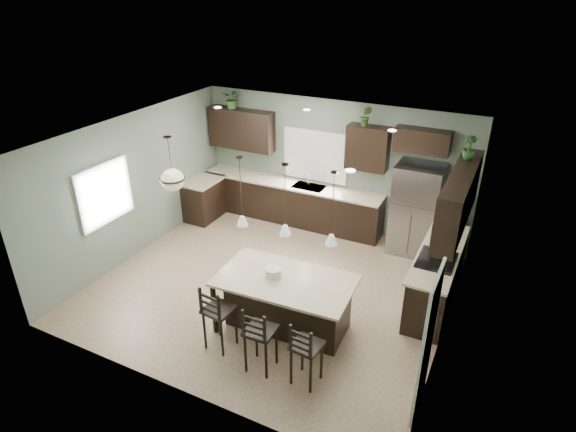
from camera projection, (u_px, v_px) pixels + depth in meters
The scene contains 33 objects.
ground at pixel (273, 285), 8.77m from camera, with size 6.00×6.00×0.00m, color #9E8466.
pantry_door at pixel (427, 344), 5.88m from camera, with size 0.04×0.82×2.04m, color white.
window_back at pixel (315, 156), 10.41m from camera, with size 1.35×0.02×1.00m, color white.
window_left at pixel (104, 194), 8.61m from camera, with size 0.02×1.10×1.00m, color white.
left_return_cabs at pixel (204, 200), 11.00m from camera, with size 0.60×0.90×0.90m, color black.
left_return_countertop at pixel (203, 181), 10.78m from camera, with size 0.66×0.96×0.04m, color beige.
back_lower_cabs at pixel (291, 203), 10.86m from camera, with size 4.20×0.60×0.90m, color black.
back_countertop at pixel (290, 184), 10.63m from camera, with size 4.20×0.66×0.04m, color beige.
sink_inset at pixel (309, 187), 10.45m from camera, with size 0.70×0.45×0.01m, color gray.
faucet at pixel (308, 181), 10.36m from camera, with size 0.02×0.02×0.28m, color silver.
back_upper_left at pixel (242, 129), 10.81m from camera, with size 1.55×0.34×0.90m, color black.
back_upper_right at pixel (368, 148), 9.63m from camera, with size 0.85×0.34×0.90m, color black.
fridge_header at pixel (422, 141), 9.08m from camera, with size 1.05×0.34×0.45m, color black.
right_lower_cabs at pixel (437, 277), 8.19m from camera, with size 0.60×2.35×0.90m, color black.
right_countertop at pixel (440, 253), 7.99m from camera, with size 0.66×2.35×0.04m, color beige.
cooktop at pixel (437, 260), 7.76m from camera, with size 0.58×0.75×0.02m, color black.
wall_oven_front at pixel (415, 281), 8.09m from camera, with size 0.01×0.72×0.60m, color gray.
right_upper_cabs at pixel (459, 199), 7.46m from camera, with size 0.34×2.35×0.90m, color black.
microwave at pixel (449, 228), 7.44m from camera, with size 0.40×0.75×0.40m, color gray.
refrigerator at pixel (416, 210), 9.46m from camera, with size 0.90×0.74×1.85m, color gray.
kitchen_island at pixel (285, 304), 7.50m from camera, with size 2.08×1.18×0.92m, color black.
serving_dish at pixel (273, 272), 7.34m from camera, with size 0.24×0.24×0.14m, color silver.
bar_stool_left at pixel (219, 316), 7.09m from camera, with size 0.41×0.41×1.11m, color black.
bar_stool_center at pixel (261, 337), 6.69m from camera, with size 0.40×0.40×1.09m, color black.
bar_stool_right at pixel (307, 352), 6.47m from camera, with size 0.38×0.38×1.04m, color black.
pendant_left at pixel (241, 192), 6.95m from camera, with size 0.17×0.17×1.10m, color white, non-canonical shape.
pendant_center at pixel (285, 200), 6.70m from camera, with size 0.17×0.17×1.10m, color white, non-canonical shape.
pendant_right at pixel (333, 209), 6.45m from camera, with size 0.17×0.17×1.10m, color white, non-canonical shape.
chandelier at pixel (171, 164), 7.75m from camera, with size 0.42×0.42×0.94m, color #F6F2C9, non-canonical shape.
plant_back_left at pixel (232, 99), 10.55m from camera, with size 0.40×0.35×0.45m, color #345A27.
plant_back_right at pixel (366, 116), 9.34m from camera, with size 0.22×0.18×0.40m, color #325223.
plant_right_wall at pixel (469, 148), 7.68m from camera, with size 0.21×0.21×0.38m, color #285424.
room_shell at pixel (272, 200), 8.00m from camera, with size 6.00×6.00×6.00m.
Camera 1 is at (3.47, -6.38, 5.07)m, focal length 30.00 mm.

